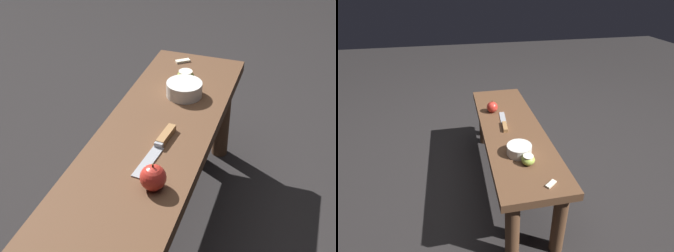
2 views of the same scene
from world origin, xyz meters
TOP-DOWN VIEW (x-y plane):
  - ground_plane at (0.00, 0.00)m, footprint 8.00×8.00m
  - wooden_bench at (0.00, 0.00)m, footprint 1.13×0.34m
  - knife at (0.04, 0.04)m, footprint 0.24×0.05m
  - apple_whole at (0.22, 0.08)m, footprint 0.07×0.07m
  - apple_cut at (-0.34, 0.00)m, footprint 0.06×0.06m
  - apple_slice_near_knife at (-0.49, -0.06)m, footprint 0.05×0.06m
  - bowl at (-0.25, 0.02)m, footprint 0.12×0.12m

SIDE VIEW (x-z plane):
  - ground_plane at x=0.00m, z-range 0.00..0.00m
  - wooden_bench at x=0.00m, z-range 0.12..0.53m
  - apple_slice_near_knife at x=-0.49m, z-range 0.41..0.42m
  - knife at x=0.04m, z-range 0.41..0.43m
  - apple_cut at x=-0.34m, z-range 0.41..0.45m
  - bowl at x=-0.25m, z-range 0.41..0.46m
  - apple_whole at x=0.22m, z-range 0.40..0.48m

